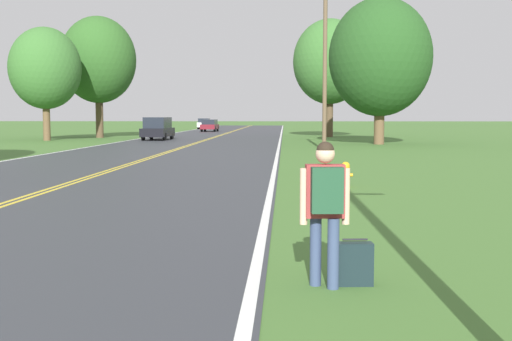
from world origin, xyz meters
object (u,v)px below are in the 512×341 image
Objects in this scene: tree_right_cluster at (98,60)px; tree_far_back at (380,57)px; car_maroon_hatchback_mid_near at (210,125)px; car_white_hatchback_mid_far at (204,123)px; tree_mid_treeline at (45,68)px; tree_behind_sign at (330,62)px; hitchhiker_person at (325,199)px; suitcase at (355,264)px; car_black_van_approaching at (158,128)px; fire_hydrant at (345,174)px.

tree_right_cluster reaches higher than tree_far_back.
car_white_hatchback_mid_far is at bearing 12.03° from car_maroon_hatchback_mid_near.
tree_behind_sign is at bearing 21.76° from tree_mid_treeline.
tree_mid_treeline is at bearing 20.09° from hitchhiker_person.
suitcase is 47.66m from tree_mid_treeline.
suitcase is (0.37, 0.15, -0.81)m from hitchhiker_person.
tree_right_cluster reaches higher than hitchhiker_person.
suitcase is 0.13× the size of car_black_van_approaching.
fire_hydrant is at bearing -57.01° from tree_mid_treeline.
hitchhiker_person is 2.47× the size of fire_hydrant.
tree_mid_treeline is 2.03× the size of car_black_van_approaching.
suitcase is 71.49m from car_maroon_hatchback_mid_near.
tree_right_cluster is at bearing 152.89° from tree_far_back.
car_white_hatchback_mid_far is at bearing 81.96° from tree_right_cluster.
car_maroon_hatchback_mid_near is (-13.34, 18.57, -6.11)m from tree_behind_sign.
tree_mid_treeline is 0.89× the size of tree_far_back.
car_black_van_approaching reaches higher than car_maroon_hatchback_mid_near.
hitchhiker_person reaches higher than fire_hydrant.
tree_right_cluster reaches higher than car_maroon_hatchback_mid_near.
fire_hydrant is 38.63m from tree_mid_treeline.
tree_mid_treeline is (-20.83, 32.09, 5.37)m from fire_hydrant.
tree_right_cluster is at bearing 115.54° from fire_hydrant.
fire_hydrant is at bearing -158.06° from car_black_van_approaching.
suitcase is 52.80m from tree_right_cluster.
suitcase is 45.78m from car_black_van_approaching.
fire_hydrant is 0.20× the size of car_white_hatchback_mid_far.
fire_hydrant is 0.17× the size of car_maroon_hatchback_mid_near.
tree_behind_sign is 2.65× the size of car_maroon_hatchback_mid_near.
suitcase is at bearing -70.48° from tree_right_cluster.
tree_far_back is (6.10, 37.63, 4.95)m from hitchhiker_person.
car_black_van_approaching reaches higher than hitchhiker_person.
car_white_hatchback_mid_far is at bearing 3.83° from hitchhiker_person.
tree_far_back is 37.22m from car_maroon_hatchback_mid_near.
suitcase is 0.14× the size of car_maroon_hatchback_mid_near.
suitcase is at bearing -169.86° from car_maroon_hatchback_mid_near.
fire_hydrant is 43.19m from tree_right_cluster.
car_white_hatchback_mid_far is at bearing 111.14° from tree_far_back.
tree_far_back reaches higher than car_maroon_hatchback_mid_near.
car_black_van_approaching is at bearing -38.62° from tree_right_cluster.
hitchhiker_person is at bearing -164.26° from car_black_van_approaching.
car_white_hatchback_mid_far is (-2.45, 13.89, 0.01)m from car_maroon_hatchback_mid_near.
tree_behind_sign is 23.67m from car_maroon_hatchback_mid_near.
car_black_van_approaching is (6.26, -5.00, -5.96)m from tree_right_cluster.
car_white_hatchback_mid_far reaches higher than fire_hydrant.
tree_behind_sign reaches higher than fire_hydrant.
tree_mid_treeline is 10.01m from car_black_van_approaching.
tree_behind_sign is 2.44× the size of car_black_van_approaching.
tree_mid_treeline is 2.57× the size of car_white_hatchback_mid_far.
fire_hydrant is 27.64m from tree_far_back.
car_white_hatchback_mid_far is (4.99, 35.29, -6.10)m from tree_right_cluster.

